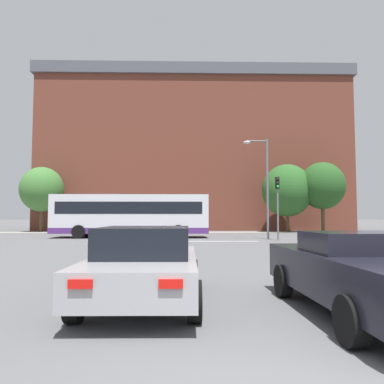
% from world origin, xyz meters
% --- Properties ---
extents(stop_line_strip, '(7.57, 0.30, 0.01)m').
position_xyz_m(stop_line_strip, '(0.00, 21.83, 0.00)').
color(stop_line_strip, silver).
rests_on(stop_line_strip, ground_plane).
extents(far_pavement, '(68.41, 2.50, 0.01)m').
position_xyz_m(far_pavement, '(0.00, 36.04, 0.01)').
color(far_pavement, gray).
rests_on(far_pavement, ground_plane).
extents(brick_civic_building, '(37.95, 15.27, 21.11)m').
position_xyz_m(brick_civic_building, '(0.21, 47.16, 9.84)').
color(brick_civic_building, brown).
rests_on(brick_civic_building, ground_plane).
extents(car_saloon_left, '(2.08, 4.45, 1.41)m').
position_xyz_m(car_saloon_left, '(-1.85, 4.46, 0.72)').
color(car_saloon_left, '#9E9EA3').
rests_on(car_saloon_left, ground_plane).
extents(car_roadster_right, '(2.14, 4.73, 1.35)m').
position_xyz_m(car_roadster_right, '(1.82, 3.46, 0.70)').
color(car_roadster_right, black).
rests_on(car_roadster_right, ground_plane).
extents(bus_crossing_lead, '(11.81, 2.71, 3.27)m').
position_xyz_m(bus_crossing_lead, '(-5.16, 26.24, 1.76)').
color(bus_crossing_lead, silver).
rests_on(bus_crossing_lead, ground_plane).
extents(traffic_light_far_left, '(0.26, 0.31, 3.68)m').
position_xyz_m(traffic_light_far_left, '(-5.40, 35.30, 2.50)').
color(traffic_light_far_left, slate).
rests_on(traffic_light_far_left, ground_plane).
extents(traffic_light_near_right, '(0.26, 0.31, 4.32)m').
position_xyz_m(traffic_light_near_right, '(5.30, 22.65, 2.90)').
color(traffic_light_near_right, slate).
rests_on(traffic_light_near_right, ground_plane).
extents(street_lamp_junction, '(1.78, 0.36, 7.23)m').
position_xyz_m(street_lamp_junction, '(4.63, 24.01, 4.38)').
color(street_lamp_junction, slate).
rests_on(street_lamp_junction, ground_plane).
extents(pedestrian_waiting, '(0.43, 0.27, 1.81)m').
position_xyz_m(pedestrian_waiting, '(-0.77, 35.48, 1.08)').
color(pedestrian_waiting, '#333851').
rests_on(pedestrian_waiting, ground_plane).
extents(tree_by_building, '(4.57, 4.57, 6.93)m').
position_xyz_m(tree_by_building, '(-16.32, 37.65, 4.53)').
color(tree_by_building, '#4C3823').
rests_on(tree_by_building, ground_plane).
extents(tree_kerbside, '(5.23, 5.23, 7.11)m').
position_xyz_m(tree_kerbside, '(9.75, 36.20, 4.35)').
color(tree_kerbside, '#4C3823').
rests_on(tree_kerbside, ground_plane).
extents(tree_distant, '(4.61, 4.61, 7.21)m').
position_xyz_m(tree_distant, '(13.14, 35.30, 4.78)').
color(tree_distant, '#4C3823').
rests_on(tree_distant, ground_plane).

